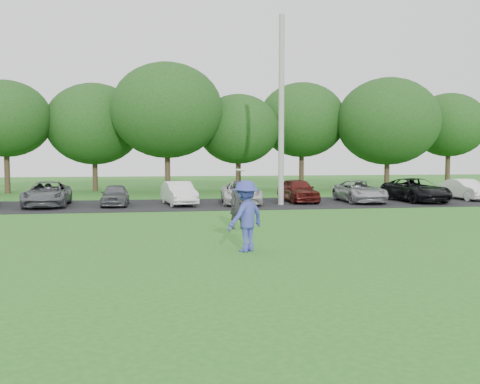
# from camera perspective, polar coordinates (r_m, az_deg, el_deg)

# --- Properties ---
(ground) EXTENTS (100.00, 100.00, 0.00)m
(ground) POSITION_cam_1_polar(r_m,az_deg,el_deg) (14.83, 2.15, -5.95)
(ground) COLOR #256D1F
(ground) RESTS_ON ground
(parking_lot) EXTENTS (32.00, 6.50, 0.03)m
(parking_lot) POSITION_cam_1_polar(r_m,az_deg,el_deg) (27.59, -3.12, -1.30)
(parking_lot) COLOR black
(parking_lot) RESTS_ON ground
(utility_pole) EXTENTS (0.28, 0.28, 9.50)m
(utility_pole) POSITION_cam_1_polar(r_m,az_deg,el_deg) (27.15, 4.43, 8.61)
(utility_pole) COLOR #9C9C97
(utility_pole) RESTS_ON ground
(frisbee_player) EXTENTS (1.39, 1.31, 2.20)m
(frisbee_player) POSITION_cam_1_polar(r_m,az_deg,el_deg) (14.15, 0.61, -2.57)
(frisbee_player) COLOR #3940A3
(frisbee_player) RESTS_ON ground
(camera_bystander) EXTENTS (0.69, 0.54, 1.68)m
(camera_bystander) POSITION_cam_1_polar(r_m,az_deg,el_deg) (18.41, -0.20, -1.36)
(camera_bystander) COLOR black
(camera_bystander) RESTS_ON ground
(parked_cars) EXTENTS (30.45, 4.90, 1.26)m
(parked_cars) POSITION_cam_1_polar(r_m,az_deg,el_deg) (27.57, -1.49, -0.03)
(parked_cars) COLOR silver
(parked_cars) RESTS_ON parking_lot
(tree_row) EXTENTS (42.39, 9.85, 8.64)m
(tree_row) POSITION_cam_1_polar(r_m,az_deg,el_deg) (37.42, -2.39, 7.59)
(tree_row) COLOR #38281C
(tree_row) RESTS_ON ground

